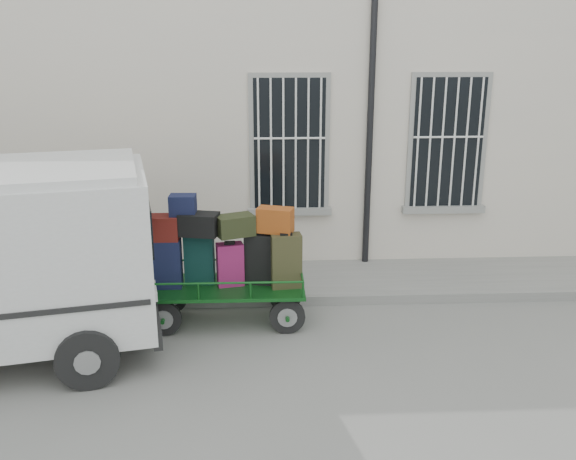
# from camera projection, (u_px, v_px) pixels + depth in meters

# --- Properties ---
(ground) EXTENTS (80.00, 80.00, 0.00)m
(ground) POSITION_uv_depth(u_px,v_px,m) (330.00, 347.00, 8.66)
(ground) COLOR slate
(ground) RESTS_ON ground
(building) EXTENTS (24.00, 5.15, 6.00)m
(building) POSITION_uv_depth(u_px,v_px,m) (303.00, 86.00, 13.01)
(building) COLOR beige
(building) RESTS_ON ground
(sidewalk) EXTENTS (24.00, 1.70, 0.15)m
(sidewalk) POSITION_uv_depth(u_px,v_px,m) (316.00, 281.00, 10.73)
(sidewalk) COLOR slate
(sidewalk) RESTS_ON ground
(luggage_cart) EXTENTS (2.64, 1.03, 1.92)m
(luggage_cart) POSITION_uv_depth(u_px,v_px,m) (223.00, 260.00, 9.12)
(luggage_cart) COLOR black
(luggage_cart) RESTS_ON ground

